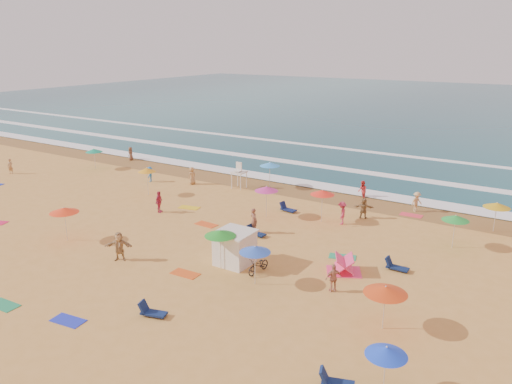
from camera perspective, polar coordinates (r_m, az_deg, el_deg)
The scene contains 13 objects.
ground at distance 37.57m, azimuth -8.24°, elevation -3.82°, with size 220.00×220.00×0.00m, color gold.
ocean at distance 113.68m, azimuth 20.65°, elevation 9.07°, with size 220.00×140.00×0.18m, color #0C4756.
wet_sand at distance 47.23m, azimuth 1.60°, elevation 0.66°, with size 220.00×220.00×0.00m, color olive.
surf_foam at distance 54.72m, azimuth 6.34°, elevation 2.91°, with size 200.00×18.70×0.05m.
cabana at distance 30.68m, azimuth -2.44°, elevation -6.47°, with size 2.00×2.00×2.00m, color white.
cabana_roof at distance 30.27m, azimuth -2.46°, elevation -4.62°, with size 2.20×2.20×0.12m, color silver.
bicycle at distance 29.71m, azimuth 0.29°, elevation -8.37°, with size 0.63×1.80×0.95m, color black.
lifeguard_stand at distance 46.38m, azimuth -1.95°, elevation 1.69°, with size 1.20×1.20×2.10m, color white, non-canonical shape.
beach_umbrellas at distance 35.21m, azimuth -4.32°, elevation -1.42°, with size 50.26×26.21×0.79m.
loungers at distance 32.10m, azimuth -4.10°, elevation -7.02°, with size 56.20×18.52×0.34m.
towels at distance 36.10m, azimuth -13.23°, elevation -4.95°, with size 38.13×26.36×0.03m.
popup_tents at distance 31.57m, azimuth 26.03°, elevation -8.36°, with size 18.16×8.70×1.20m.
beachgoers at distance 40.37m, azimuth -5.70°, elevation -1.02°, with size 41.07×22.79×2.10m.
Camera 1 is at (23.18, -26.52, 13.08)m, focal length 35.00 mm.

